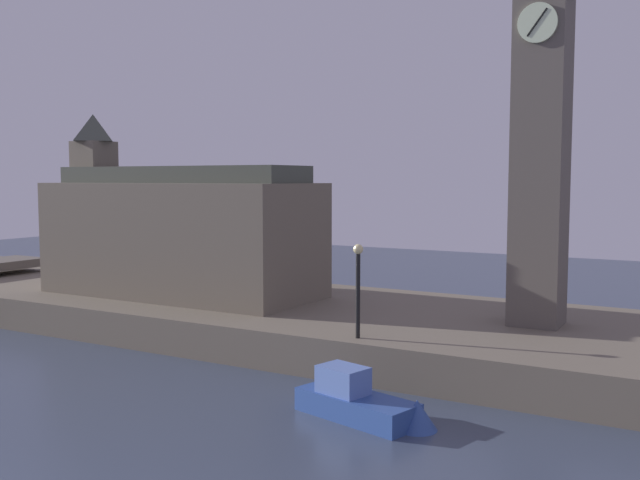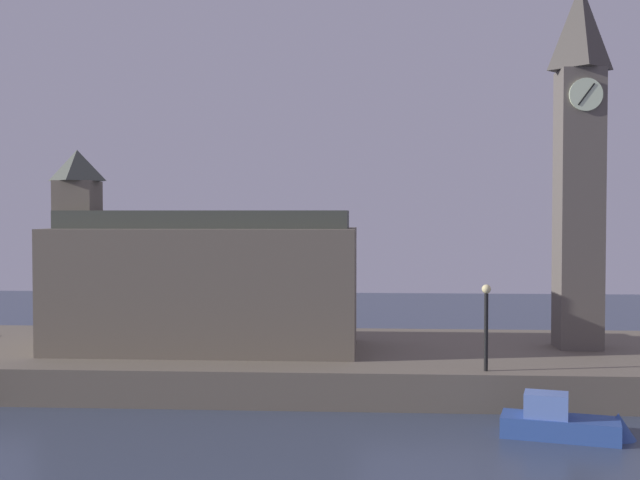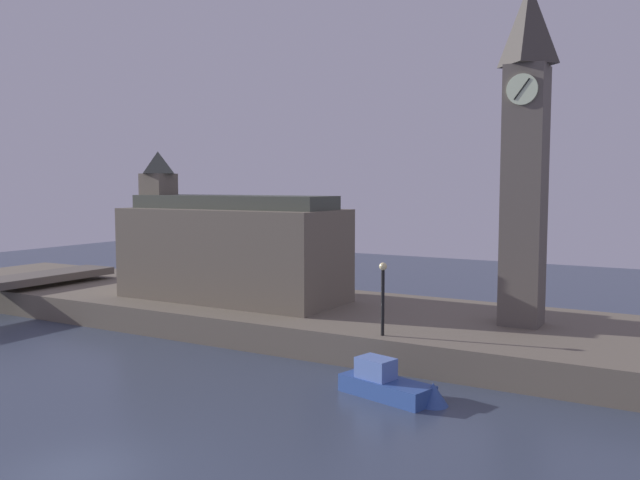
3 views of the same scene
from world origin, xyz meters
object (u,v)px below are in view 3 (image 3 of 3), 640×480
at_px(boat_tour_blue, 395,386).
at_px(parliament_hall, 228,248).
at_px(clock_tower, 525,150).
at_px(streetlamp, 383,289).

bearing_deg(boat_tour_blue, parliament_hall, 150.40).
bearing_deg(parliament_hall, clock_tower, 3.85).
distance_m(clock_tower, boat_tour_blue, 13.78).
xyz_separation_m(clock_tower, boat_tour_blue, (-2.68, -9.49, -9.63)).
distance_m(parliament_hall, streetlamp, 13.15).
xyz_separation_m(parliament_hall, boat_tour_blue, (14.66, -8.33, -4.09)).
distance_m(parliament_hall, boat_tour_blue, 17.34).
xyz_separation_m(streetlamp, boat_tour_blue, (2.32, -3.86, -3.16)).
bearing_deg(boat_tour_blue, streetlamp, 121.00).
xyz_separation_m(clock_tower, streetlamp, (-5.00, -5.63, -6.47)).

